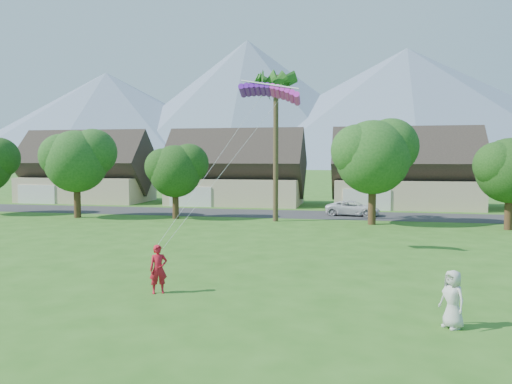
% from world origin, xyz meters
% --- Properties ---
extents(ground, '(500.00, 500.00, 0.00)m').
position_xyz_m(ground, '(0.00, 0.00, 0.00)').
color(ground, '#2D6019').
rests_on(ground, ground).
extents(street, '(90.00, 7.00, 0.01)m').
position_xyz_m(street, '(0.00, 34.00, 0.01)').
color(street, '#2D2D30').
rests_on(street, ground).
extents(kite_flyer, '(0.86, 0.77, 1.96)m').
position_xyz_m(kite_flyer, '(-3.04, 5.24, 0.98)').
color(kite_flyer, '#B51424').
rests_on(kite_flyer, ground).
extents(watcher, '(1.03, 1.09, 1.87)m').
position_xyz_m(watcher, '(7.76, 3.24, 0.94)').
color(watcher, '#BBBBB6').
rests_on(watcher, ground).
extents(parked_car, '(5.28, 3.04, 1.38)m').
position_xyz_m(parked_car, '(4.44, 34.00, 0.69)').
color(parked_car, silver).
rests_on(parked_car, ground).
extents(mountain_ridge, '(540.00, 240.00, 70.00)m').
position_xyz_m(mountain_ridge, '(10.40, 260.00, 29.07)').
color(mountain_ridge, slate).
rests_on(mountain_ridge, ground).
extents(houses_row, '(72.75, 8.19, 8.86)m').
position_xyz_m(houses_row, '(0.49, 42.99, 3.44)').
color(houses_row, beige).
rests_on(houses_row, ground).
extents(tree_row, '(62.27, 6.67, 8.45)m').
position_xyz_m(tree_row, '(-1.14, 27.92, 4.89)').
color(tree_row, '#47301C').
rests_on(tree_row, ground).
extents(fan_palm, '(3.00, 3.00, 13.80)m').
position_xyz_m(fan_palm, '(-2.00, 28.50, 11.80)').
color(fan_palm, '#4C3D26').
rests_on(fan_palm, ground).
extents(parafoil_kite, '(3.39, 1.03, 0.50)m').
position_xyz_m(parafoil_kite, '(-0.01, 14.15, 9.17)').
color(parafoil_kite, '#6317B1').
rests_on(parafoil_kite, ground).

